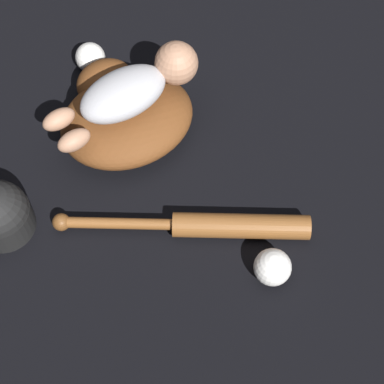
% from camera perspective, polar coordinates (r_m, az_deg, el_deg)
% --- Properties ---
extents(ground_plane, '(6.00, 6.00, 0.00)m').
position_cam_1_polar(ground_plane, '(1.55, -6.05, 7.01)').
color(ground_plane, black).
extents(baseball_glove, '(0.39, 0.37, 0.11)m').
position_cam_1_polar(baseball_glove, '(1.48, -6.13, 6.99)').
color(baseball_glove, brown).
rests_on(baseball_glove, ground).
extents(baby_figure, '(0.35, 0.26, 0.10)m').
position_cam_1_polar(baby_figure, '(1.41, -5.16, 9.22)').
color(baby_figure, '#B2B2B7').
rests_on(baby_figure, baseball_glove).
extents(baseball_bat, '(0.54, 0.10, 0.05)m').
position_cam_1_polar(baseball_bat, '(1.35, 1.99, -2.99)').
color(baseball_bat, brown).
rests_on(baseball_bat, ground).
extents(baseball, '(0.08, 0.08, 0.08)m').
position_cam_1_polar(baseball, '(1.31, 7.17, -6.64)').
color(baseball, white).
rests_on(baseball, ground).
extents(baseball_spare, '(0.07, 0.07, 0.07)m').
position_cam_1_polar(baseball_spare, '(1.62, -9.03, 11.73)').
color(baseball_spare, white).
rests_on(baseball_spare, ground).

